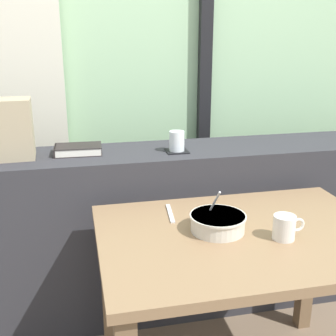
{
  "coord_description": "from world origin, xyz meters",
  "views": [
    {
      "loc": [
        -0.5,
        -1.35,
        1.37
      ],
      "look_at": [
        -0.1,
        0.48,
        0.77
      ],
      "focal_mm": 45.9,
      "sensor_mm": 36.0,
      "label": 1
    }
  ],
  "objects_px": {
    "coaster_square": "(177,151)",
    "closed_book": "(78,150)",
    "ceramic_mug": "(285,227)",
    "soup_bowl": "(218,223)",
    "fork_utensil": "(170,213)",
    "breakfast_table": "(242,260)",
    "juice_glass": "(177,142)"
  },
  "relations": [
    {
      "from": "soup_bowl",
      "to": "fork_utensil",
      "type": "bearing_deg",
      "value": 126.39
    },
    {
      "from": "breakfast_table",
      "to": "coaster_square",
      "type": "xyz_separation_m",
      "value": [
        -0.11,
        0.58,
        0.26
      ]
    },
    {
      "from": "ceramic_mug",
      "to": "coaster_square",
      "type": "bearing_deg",
      "value": 108.74
    },
    {
      "from": "closed_book",
      "to": "ceramic_mug",
      "type": "distance_m",
      "value": 0.99
    },
    {
      "from": "coaster_square",
      "to": "fork_utensil",
      "type": "height_order",
      "value": "coaster_square"
    },
    {
      "from": "coaster_square",
      "to": "ceramic_mug",
      "type": "xyz_separation_m",
      "value": [
        0.22,
        -0.65,
        -0.1
      ]
    },
    {
      "from": "breakfast_table",
      "to": "juice_glass",
      "type": "relative_size",
      "value": 11.2
    },
    {
      "from": "breakfast_table",
      "to": "closed_book",
      "type": "relative_size",
      "value": 4.76
    },
    {
      "from": "closed_book",
      "to": "ceramic_mug",
      "type": "relative_size",
      "value": 1.9
    },
    {
      "from": "ceramic_mug",
      "to": "soup_bowl",
      "type": "bearing_deg",
      "value": 152.15
    },
    {
      "from": "coaster_square",
      "to": "closed_book",
      "type": "bearing_deg",
      "value": 171.59
    },
    {
      "from": "coaster_square",
      "to": "juice_glass",
      "type": "distance_m",
      "value": 0.04
    },
    {
      "from": "breakfast_table",
      "to": "ceramic_mug",
      "type": "distance_m",
      "value": 0.21
    },
    {
      "from": "breakfast_table",
      "to": "soup_bowl",
      "type": "xyz_separation_m",
      "value": [
        -0.09,
        0.03,
        0.14
      ]
    },
    {
      "from": "breakfast_table",
      "to": "closed_book",
      "type": "bearing_deg",
      "value": 130.67
    },
    {
      "from": "juice_glass",
      "to": "ceramic_mug",
      "type": "bearing_deg",
      "value": -71.26
    },
    {
      "from": "soup_bowl",
      "to": "fork_utensil",
      "type": "height_order",
      "value": "soup_bowl"
    },
    {
      "from": "ceramic_mug",
      "to": "fork_utensil",
      "type": "bearing_deg",
      "value": 139.47
    },
    {
      "from": "closed_book",
      "to": "ceramic_mug",
      "type": "bearing_deg",
      "value": -47.03
    },
    {
      "from": "closed_book",
      "to": "soup_bowl",
      "type": "height_order",
      "value": "closed_book"
    },
    {
      "from": "soup_bowl",
      "to": "fork_utensil",
      "type": "xyz_separation_m",
      "value": [
        -0.13,
        0.18,
        -0.03
      ]
    },
    {
      "from": "closed_book",
      "to": "fork_utensil",
      "type": "height_order",
      "value": "closed_book"
    },
    {
      "from": "breakfast_table",
      "to": "juice_glass",
      "type": "distance_m",
      "value": 0.66
    },
    {
      "from": "breakfast_table",
      "to": "soup_bowl",
      "type": "height_order",
      "value": "soup_bowl"
    },
    {
      "from": "juice_glass",
      "to": "soup_bowl",
      "type": "xyz_separation_m",
      "value": [
        0.02,
        -0.54,
        -0.16
      ]
    },
    {
      "from": "soup_bowl",
      "to": "breakfast_table",
      "type": "bearing_deg",
      "value": -21.1
    },
    {
      "from": "closed_book",
      "to": "fork_utensil",
      "type": "xyz_separation_m",
      "value": [
        0.33,
        -0.43,
        -0.16
      ]
    },
    {
      "from": "breakfast_table",
      "to": "juice_glass",
      "type": "xyz_separation_m",
      "value": [
        -0.11,
        0.58,
        0.3
      ]
    },
    {
      "from": "closed_book",
      "to": "coaster_square",
      "type": "bearing_deg",
      "value": -8.41
    },
    {
      "from": "breakfast_table",
      "to": "closed_book",
      "type": "height_order",
      "value": "closed_book"
    },
    {
      "from": "breakfast_table",
      "to": "coaster_square",
      "type": "relative_size",
      "value": 10.24
    },
    {
      "from": "soup_bowl",
      "to": "fork_utensil",
      "type": "relative_size",
      "value": 1.18
    }
  ]
}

